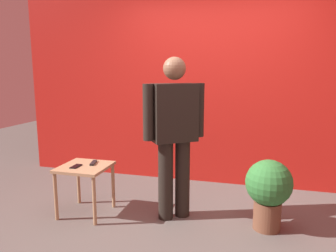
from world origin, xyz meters
name	(u,v)px	position (x,y,z in m)	size (l,w,h in m)	color
ground_plane	(189,237)	(0.00, 0.00, 0.00)	(12.00, 12.00, 0.00)	#59544F
back_wall_red	(214,78)	(0.00, 1.59, 1.43)	(5.53, 0.12, 2.85)	red
standing_person	(174,130)	(-0.24, 0.37, 0.92)	(0.59, 0.47, 1.65)	black
side_table	(85,173)	(-1.17, 0.20, 0.45)	(0.49, 0.49, 0.53)	tan
cell_phone	(76,166)	(-1.23, 0.14, 0.54)	(0.07, 0.14, 0.01)	black
tv_remote	(93,163)	(-1.11, 0.29, 0.54)	(0.04, 0.17, 0.02)	black
potted_plant	(269,189)	(0.69, 0.35, 0.41)	(0.44, 0.44, 0.69)	brown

